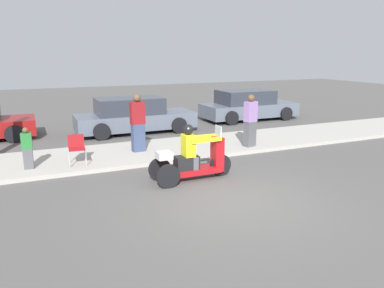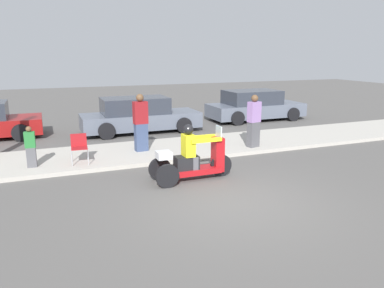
{
  "view_description": "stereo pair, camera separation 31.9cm",
  "coord_description": "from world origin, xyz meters",
  "px_view_note": "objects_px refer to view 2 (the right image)",
  "views": [
    {
      "loc": [
        -3.97,
        -6.68,
        3.18
      ],
      "look_at": [
        -0.31,
        1.68,
        0.95
      ],
      "focal_mm": 35.0,
      "sensor_mm": 36.0,
      "label": 1
    },
    {
      "loc": [
        -3.67,
        -6.8,
        3.18
      ],
      "look_at": [
        -0.31,
        1.68,
        0.95
      ],
      "focal_mm": 35.0,
      "sensor_mm": 36.0,
      "label": 2
    }
  ],
  "objects_px": {
    "folding_chair_curbside": "(79,145)",
    "parked_car_lot_left": "(254,106)",
    "spectator_with_child": "(31,148)",
    "parked_car_lot_far": "(139,116)",
    "spectator_end_of_line": "(254,122)",
    "spectator_near_curb": "(141,124)",
    "motorcycle_trike": "(192,160)"
  },
  "relations": [
    {
      "from": "folding_chair_curbside",
      "to": "parked_car_lot_left",
      "type": "distance_m",
      "value": 9.85
    },
    {
      "from": "spectator_with_child",
      "to": "parked_car_lot_left",
      "type": "xyz_separation_m",
      "value": [
        9.86,
        4.78,
        0.01
      ]
    },
    {
      "from": "spectator_end_of_line",
      "to": "parked_car_lot_far",
      "type": "xyz_separation_m",
      "value": [
        -2.81,
        4.28,
        -0.28
      ]
    },
    {
      "from": "motorcycle_trike",
      "to": "spectator_with_child",
      "type": "bearing_deg",
      "value": 149.11
    },
    {
      "from": "motorcycle_trike",
      "to": "spectator_end_of_line",
      "type": "xyz_separation_m",
      "value": [
        2.99,
        2.03,
        0.43
      ]
    },
    {
      "from": "spectator_end_of_line",
      "to": "spectator_with_child",
      "type": "xyz_separation_m",
      "value": [
        -6.82,
        0.26,
        -0.29
      ]
    },
    {
      "from": "parked_car_lot_far",
      "to": "spectator_near_curb",
      "type": "bearing_deg",
      "value": -102.83
    },
    {
      "from": "spectator_near_curb",
      "to": "folding_chair_curbside",
      "type": "relative_size",
      "value": 2.22
    },
    {
      "from": "spectator_end_of_line",
      "to": "parked_car_lot_left",
      "type": "bearing_deg",
      "value": 58.83
    },
    {
      "from": "spectator_end_of_line",
      "to": "parked_car_lot_left",
      "type": "xyz_separation_m",
      "value": [
        3.04,
        5.03,
        -0.28
      ]
    },
    {
      "from": "spectator_near_curb",
      "to": "parked_car_lot_left",
      "type": "xyz_separation_m",
      "value": [
        6.63,
        4.16,
        -0.32
      ]
    },
    {
      "from": "spectator_end_of_line",
      "to": "folding_chair_curbside",
      "type": "bearing_deg",
      "value": 177.68
    },
    {
      "from": "motorcycle_trike",
      "to": "parked_car_lot_far",
      "type": "xyz_separation_m",
      "value": [
        0.18,
        6.31,
        0.15
      ]
    },
    {
      "from": "parked_car_lot_left",
      "to": "spectator_with_child",
      "type": "bearing_deg",
      "value": -154.15
    },
    {
      "from": "motorcycle_trike",
      "to": "spectator_end_of_line",
      "type": "relative_size",
      "value": 1.25
    },
    {
      "from": "parked_car_lot_left",
      "to": "folding_chair_curbside",
      "type": "bearing_deg",
      "value": -150.78
    },
    {
      "from": "folding_chair_curbside",
      "to": "parked_car_lot_far",
      "type": "xyz_separation_m",
      "value": [
        2.74,
        4.06,
        0.05
      ]
    },
    {
      "from": "spectator_near_curb",
      "to": "folding_chair_curbside",
      "type": "bearing_deg",
      "value": -161.74
    },
    {
      "from": "motorcycle_trike",
      "to": "parked_car_lot_left",
      "type": "xyz_separation_m",
      "value": [
        6.04,
        7.06,
        0.16
      ]
    },
    {
      "from": "spectator_end_of_line",
      "to": "spectator_near_curb",
      "type": "xyz_separation_m",
      "value": [
        -3.59,
        0.87,
        0.04
      ]
    },
    {
      "from": "motorcycle_trike",
      "to": "spectator_near_curb",
      "type": "height_order",
      "value": "spectator_near_curb"
    },
    {
      "from": "motorcycle_trike",
      "to": "spectator_end_of_line",
      "type": "distance_m",
      "value": 3.64
    },
    {
      "from": "folding_chair_curbside",
      "to": "parked_car_lot_far",
      "type": "height_order",
      "value": "parked_car_lot_far"
    },
    {
      "from": "spectator_with_child",
      "to": "parked_car_lot_far",
      "type": "distance_m",
      "value": 5.68
    },
    {
      "from": "spectator_with_child",
      "to": "parked_car_lot_far",
      "type": "xyz_separation_m",
      "value": [
        4.0,
        4.03,
        0.01
      ]
    },
    {
      "from": "folding_chair_curbside",
      "to": "parked_car_lot_left",
      "type": "relative_size",
      "value": 0.18
    },
    {
      "from": "spectator_near_curb",
      "to": "parked_car_lot_far",
      "type": "bearing_deg",
      "value": 77.17
    },
    {
      "from": "spectator_end_of_line",
      "to": "spectator_with_child",
      "type": "distance_m",
      "value": 6.83
    },
    {
      "from": "parked_car_lot_far",
      "to": "parked_car_lot_left",
      "type": "height_order",
      "value": "parked_car_lot_left"
    },
    {
      "from": "spectator_end_of_line",
      "to": "parked_car_lot_left",
      "type": "height_order",
      "value": "spectator_end_of_line"
    },
    {
      "from": "spectator_near_curb",
      "to": "parked_car_lot_far",
      "type": "relative_size",
      "value": 0.38
    },
    {
      "from": "spectator_with_child",
      "to": "spectator_near_curb",
      "type": "height_order",
      "value": "spectator_near_curb"
    }
  ]
}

